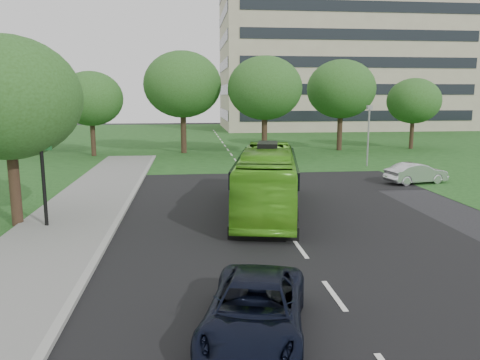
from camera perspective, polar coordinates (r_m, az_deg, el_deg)
The scene contains 15 objects.
ground at distance 19.05m, azimuth 5.97°, elevation -6.52°, with size 160.00×160.00×0.00m, color black.
street_surfaces at distance 41.10m, azimuth -1.19°, elevation 2.59°, with size 120.00×120.00×0.15m.
office_building at distance 84.17m, azimuth 12.16°, elevation 14.76°, with size 40.10×20.10×25.00m.
tree_park_a at distance 45.12m, azimuth -17.72°, elevation 9.42°, with size 5.80×5.80×7.71m.
tree_park_b at distance 45.68m, azimuth -7.02°, elevation 11.47°, with size 7.40×7.40×9.71m.
tree_park_c at distance 43.76m, azimuth 3.04°, elevation 11.11°, with size 6.86×6.86×9.11m.
tree_park_d at distance 48.74m, azimuth 12.24°, elevation 10.76°, with size 6.86×6.86×9.08m.
tree_park_e at distance 52.22m, azimuth 20.42°, elevation 9.01°, with size 5.48×5.48×7.31m.
tree_park_f at distance 49.05m, azimuth -25.10°, elevation 9.39°, with size 6.15×6.15×8.21m.
tree_side_near at distance 21.61m, azimuth -26.52°, elevation 8.92°, with size 5.97×5.97×7.93m.
bus at distance 22.38m, azimuth 3.29°, elevation -0.03°, with size 2.52×10.75×3.00m, color #51AD1F.
sedan at distance 31.63m, azimuth 20.68°, elevation 0.79°, with size 1.38×3.97×1.31m, color silver.
suv at distance 11.03m, azimuth 1.85°, elevation -15.59°, with size 2.20×4.77×1.32m, color black.
traffic_light at distance 20.64m, azimuth -22.59°, elevation 2.86°, with size 0.86×0.26×5.29m.
camera_pole at distance 38.01m, azimuth 15.41°, elevation 6.23°, with size 0.45×0.41×4.77m.
Camera 1 is at (-3.91, -17.83, 5.46)m, focal length 35.00 mm.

